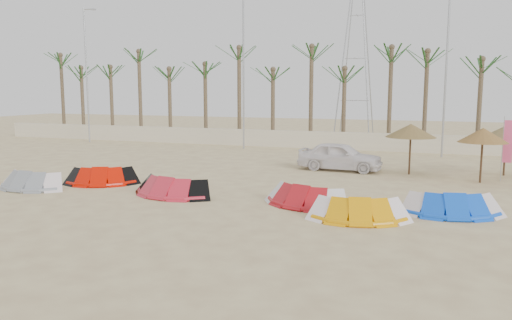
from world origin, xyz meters
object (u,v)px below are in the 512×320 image
at_px(kite_red_left, 106,175).
at_px(car, 340,156).
at_px(kite_grey, 35,179).
at_px(kite_red_mid, 175,185).
at_px(kite_orange, 360,207).
at_px(parasol_left, 411,131).
at_px(parasol_mid, 483,135).
at_px(parasol_right, 507,132).
at_px(kite_red_right, 306,194).
at_px(kite_blue, 452,202).

distance_m(kite_red_left, car, 12.43).
bearing_deg(kite_grey, kite_red_mid, 7.23).
bearing_deg(kite_orange, kite_grey, 177.91).
height_order(parasol_left, parasol_mid, parasol_left).
height_order(parasol_mid, parasol_right, parasol_mid).
relative_size(kite_grey, kite_red_right, 0.90).
xyz_separation_m(kite_red_right, kite_blue, (5.29, 0.33, -0.00)).
height_order(kite_blue, parasol_left, parasol_left).
bearing_deg(parasol_left, kite_blue, -77.19).
xyz_separation_m(parasol_right, car, (-8.33, -1.18, -1.48)).
height_order(parasol_right, car, parasol_right).
bearing_deg(kite_blue, kite_red_mid, -177.65).
bearing_deg(kite_red_mid, parasol_left, 43.64).
distance_m(kite_red_right, parasol_right, 12.86).
xyz_separation_m(kite_red_left, kite_red_mid, (4.36, -1.17, 0.00)).
xyz_separation_m(kite_red_left, parasol_left, (13.48, 7.53, 1.89)).
height_order(kite_red_left, parasol_left, parasol_left).
height_order(kite_blue, parasol_mid, parasol_mid).
bearing_deg(kite_red_right, kite_blue, 3.59).
bearing_deg(kite_red_right, parasol_mid, 47.15).
relative_size(kite_red_left, kite_orange, 1.05).
distance_m(kite_grey, kite_blue, 17.75).
xyz_separation_m(parasol_left, parasol_mid, (3.33, -1.31, -0.02)).
xyz_separation_m(kite_red_right, kite_orange, (2.28, -1.51, -0.00)).
distance_m(kite_grey, kite_red_mid, 6.75).
bearing_deg(kite_grey, parasol_right, 27.87).
xyz_separation_m(kite_orange, parasol_left, (1.13, 10.09, 1.89)).
distance_m(kite_red_mid, parasol_mid, 14.60).
xyz_separation_m(kite_grey, parasol_left, (15.82, 9.55, 1.89)).
bearing_deg(kite_red_left, kite_grey, -139.15).
relative_size(kite_grey, kite_orange, 0.94).
bearing_deg(parasol_mid, kite_red_mid, -149.32).
relative_size(kite_orange, car, 0.78).
xyz_separation_m(kite_red_mid, kite_red_right, (5.71, 0.12, -0.00)).
height_order(kite_red_mid, parasol_mid, parasol_mid).
height_order(kite_grey, parasol_right, parasol_right).
distance_m(kite_blue, parasol_mid, 7.33).
relative_size(kite_red_mid, parasol_mid, 1.46).
bearing_deg(car, kite_orange, -161.77).
bearing_deg(kite_blue, parasol_right, 73.76).
xyz_separation_m(kite_red_right, parasol_mid, (6.74, 7.27, 1.86)).
distance_m(kite_red_right, parasol_left, 9.42).
bearing_deg(parasol_mid, parasol_left, 158.52).
distance_m(parasol_left, car, 3.98).
relative_size(kite_blue, parasol_left, 1.37).
xyz_separation_m(kite_orange, car, (-2.54, 10.18, 0.36)).
bearing_deg(kite_blue, parasol_left, 102.81).
relative_size(kite_red_mid, kite_red_right, 1.03).
distance_m(kite_grey, kite_red_left, 3.09).
distance_m(kite_red_mid, kite_red_right, 5.71).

